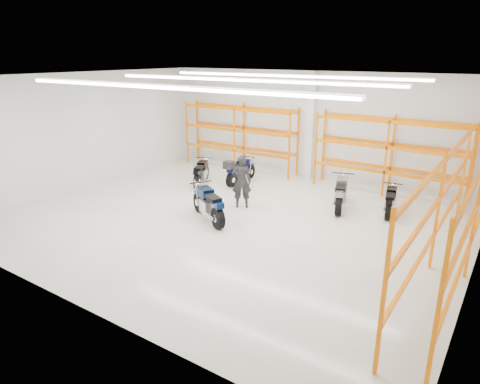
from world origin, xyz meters
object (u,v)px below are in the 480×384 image
Objects in this scene: structural_column at (311,126)px; motorcycle_back_b at (239,171)px; motorcycle_back_c at (341,194)px; motorcycle_back_d at (390,202)px; motorcycle_main at (209,205)px; standing_man at (242,182)px; motorcycle_back_a at (201,173)px.

motorcycle_back_b is at bearing -130.55° from structural_column.
motorcycle_back_b is 4.64m from motorcycle_back_c.
structural_column reaches higher than motorcycle_back_d.
standing_man reaches higher than motorcycle_main.
motorcycle_back_c is 1.64m from motorcycle_back_d.
standing_man is at bearing -94.46° from structural_column.
motorcycle_back_a is 7.50m from motorcycle_back_d.
structural_column is (-2.57, 2.91, 1.72)m from motorcycle_back_c.
motorcycle_back_b is at bearing -85.81° from standing_man.
motorcycle_back_c is 1.17× the size of motorcycle_back_d.
motorcycle_back_a is at bearing 132.25° from motorcycle_main.
motorcycle_main reaches higher than motorcycle_back_b.
motorcycle_back_c reaches higher than motorcycle_back_a.
structural_column is at bearing 131.43° from motorcycle_back_c.
motorcycle_main is at bearing -47.75° from motorcycle_back_a.
motorcycle_main is 4.64m from motorcycle_back_c.
standing_man is (-2.93, -1.79, 0.41)m from motorcycle_back_c.
motorcycle_back_b is 1.17× the size of standing_man.
motorcycle_back_a is 5.88m from motorcycle_back_c.
standing_man reaches higher than motorcycle_back_c.
structural_column reaches higher than standing_man.
motorcycle_back_d is 5.18m from structural_column.
motorcycle_back_c is (4.61, -0.52, -0.01)m from motorcycle_back_b.
standing_man is (0.15, 1.67, 0.39)m from motorcycle_main.
standing_man is at bearing -148.56° from motorcycle_back_c.
motorcycle_back_d is (1.58, 0.40, -0.08)m from motorcycle_back_c.
structural_column reaches higher than motorcycle_back_b.
motorcycle_main is 1.13× the size of standing_man.
motorcycle_main is 6.06m from motorcycle_back_d.
motorcycle_back_d is (7.45, 0.79, -0.03)m from motorcycle_back_a.
motorcycle_main reaches higher than motorcycle_back_d.
motorcycle_back_d is (6.19, -0.13, -0.10)m from motorcycle_back_b.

